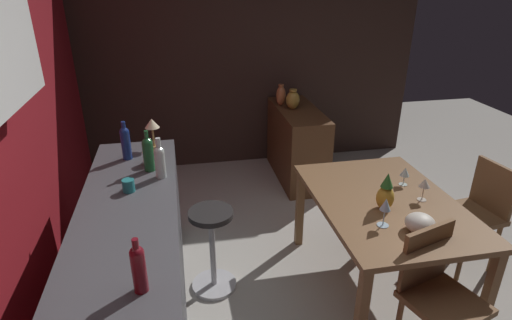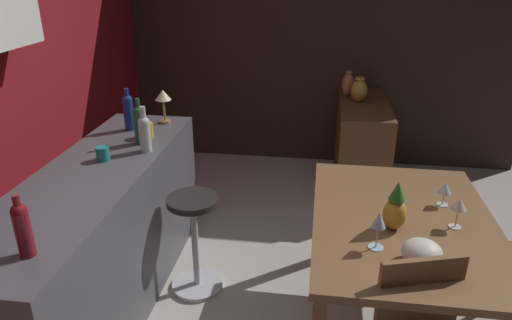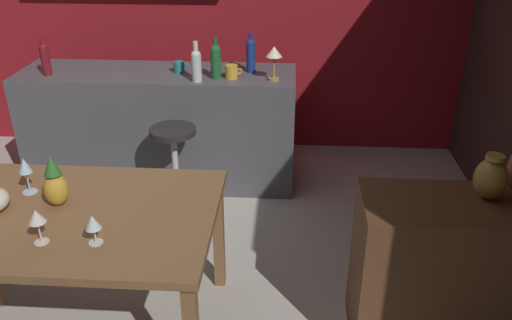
{
  "view_description": "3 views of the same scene",
  "coord_description": "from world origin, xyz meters",
  "px_view_note": "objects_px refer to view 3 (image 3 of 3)",
  "views": [
    {
      "loc": [
        -2.3,
        1.0,
        2.19
      ],
      "look_at": [
        0.74,
        0.4,
        0.79
      ],
      "focal_mm": 29.26,
      "sensor_mm": 36.0,
      "label": 1
    },
    {
      "loc": [
        -2.2,
        0.09,
        1.99
      ],
      "look_at": [
        0.7,
        0.5,
        0.73
      ],
      "focal_mm": 32.64,
      "sensor_mm": 36.0,
      "label": 2
    },
    {
      "loc": [
        1.02,
        -2.42,
        2.07
      ],
      "look_at": [
        0.83,
        0.34,
        0.68
      ],
      "focal_mm": 36.69,
      "sensor_mm": 36.0,
      "label": 3
    }
  ],
  "objects_px": {
    "dining_table": "(77,227)",
    "wine_bottle_ruby": "(45,58)",
    "pineapple_centerpiece": "(55,184)",
    "wine_bottle_cobalt": "(251,54)",
    "wine_glass_left": "(36,218)",
    "counter_lamp": "(274,55)",
    "bar_stool": "(176,168)",
    "wine_glass_right": "(93,223)",
    "wine_glass_center": "(25,167)",
    "wine_bottle_green": "(216,60)",
    "sideboard_cabinet": "(467,275)",
    "cup_mustard": "(232,72)",
    "cup_teal": "(179,67)",
    "vase_brass": "(491,178)",
    "wine_bottle_clear": "(196,64)"
  },
  "relations": [
    {
      "from": "dining_table",
      "to": "wine_bottle_ruby",
      "type": "xyz_separation_m",
      "value": [
        -0.79,
        1.6,
        0.37
      ]
    },
    {
      "from": "pineapple_centerpiece",
      "to": "wine_bottle_cobalt",
      "type": "xyz_separation_m",
      "value": [
        0.81,
        1.71,
        0.19
      ]
    },
    {
      "from": "dining_table",
      "to": "pineapple_centerpiece",
      "type": "xyz_separation_m",
      "value": [
        -0.1,
        0.07,
        0.19
      ]
    },
    {
      "from": "wine_glass_left",
      "to": "counter_lamp",
      "type": "xyz_separation_m",
      "value": [
        0.93,
        1.83,
        0.22
      ]
    },
    {
      "from": "bar_stool",
      "to": "wine_glass_right",
      "type": "height_order",
      "value": "wine_glass_right"
    },
    {
      "from": "wine_glass_center",
      "to": "wine_bottle_green",
      "type": "bearing_deg",
      "value": 62.04
    },
    {
      "from": "sideboard_cabinet",
      "to": "wine_glass_right",
      "type": "height_order",
      "value": "wine_glass_right"
    },
    {
      "from": "wine_glass_center",
      "to": "cup_mustard",
      "type": "relative_size",
      "value": 1.53
    },
    {
      "from": "bar_stool",
      "to": "cup_mustard",
      "type": "bearing_deg",
      "value": 47.27
    },
    {
      "from": "wine_glass_right",
      "to": "cup_teal",
      "type": "distance_m",
      "value": 1.96
    },
    {
      "from": "cup_mustard",
      "to": "sideboard_cabinet",
      "type": "bearing_deg",
      "value": -49.14
    },
    {
      "from": "pineapple_centerpiece",
      "to": "vase_brass",
      "type": "bearing_deg",
      "value": 1.79
    },
    {
      "from": "cup_mustard",
      "to": "wine_bottle_ruby",
      "type": "bearing_deg",
      "value": -179.6
    },
    {
      "from": "sideboard_cabinet",
      "to": "bar_stool",
      "type": "xyz_separation_m",
      "value": [
        -1.7,
        1.13,
        -0.06
      ]
    },
    {
      "from": "wine_glass_left",
      "to": "wine_bottle_green",
      "type": "bearing_deg",
      "value": 74.45
    },
    {
      "from": "wine_glass_left",
      "to": "pineapple_centerpiece",
      "type": "xyz_separation_m",
      "value": [
        -0.06,
        0.32,
        -0.01
      ]
    },
    {
      "from": "wine_glass_center",
      "to": "pineapple_centerpiece",
      "type": "relative_size",
      "value": 0.73
    },
    {
      "from": "wine_glass_left",
      "to": "vase_brass",
      "type": "height_order",
      "value": "vase_brass"
    },
    {
      "from": "cup_teal",
      "to": "dining_table",
      "type": "bearing_deg",
      "value": -95.66
    },
    {
      "from": "dining_table",
      "to": "sideboard_cabinet",
      "type": "distance_m",
      "value": 1.92
    },
    {
      "from": "wine_glass_center",
      "to": "bar_stool",
      "type": "bearing_deg",
      "value": 64.12
    },
    {
      "from": "cup_teal",
      "to": "vase_brass",
      "type": "height_order",
      "value": "vase_brass"
    },
    {
      "from": "wine_glass_center",
      "to": "wine_bottle_green",
      "type": "xyz_separation_m",
      "value": [
        0.76,
        1.43,
        0.15
      ]
    },
    {
      "from": "bar_stool",
      "to": "counter_lamp",
      "type": "bearing_deg",
      "value": 29.14
    },
    {
      "from": "bar_stool",
      "to": "wine_glass_left",
      "type": "distance_m",
      "value": 1.56
    },
    {
      "from": "wine_bottle_cobalt",
      "to": "cup_mustard",
      "type": "bearing_deg",
      "value": -126.95
    },
    {
      "from": "wine_glass_center",
      "to": "wine_bottle_clear",
      "type": "distance_m",
      "value": 1.5
    },
    {
      "from": "wine_bottle_cobalt",
      "to": "wine_bottle_green",
      "type": "bearing_deg",
      "value": -144.13
    },
    {
      "from": "pineapple_centerpiece",
      "to": "sideboard_cabinet",
      "type": "bearing_deg",
      "value": 0.18
    },
    {
      "from": "dining_table",
      "to": "sideboard_cabinet",
      "type": "xyz_separation_m",
      "value": [
        1.91,
        0.08,
        -0.25
      ]
    },
    {
      "from": "vase_brass",
      "to": "cup_mustard",
      "type": "bearing_deg",
      "value": 132.6
    },
    {
      "from": "cup_teal",
      "to": "bar_stool",
      "type": "bearing_deg",
      "value": -85.76
    },
    {
      "from": "dining_table",
      "to": "wine_glass_right",
      "type": "distance_m",
      "value": 0.35
    },
    {
      "from": "wine_bottle_cobalt",
      "to": "vase_brass",
      "type": "distance_m",
      "value": 2.06
    },
    {
      "from": "wine_bottle_ruby",
      "to": "counter_lamp",
      "type": "height_order",
      "value": "wine_bottle_ruby"
    },
    {
      "from": "wine_glass_left",
      "to": "cup_mustard",
      "type": "distance_m",
      "value": 1.96
    },
    {
      "from": "wine_glass_right",
      "to": "counter_lamp",
      "type": "xyz_separation_m",
      "value": [
        0.7,
        1.82,
        0.24
      ]
    },
    {
      "from": "bar_stool",
      "to": "wine_bottle_cobalt",
      "type": "height_order",
      "value": "wine_bottle_cobalt"
    },
    {
      "from": "sideboard_cabinet",
      "to": "wine_bottle_green",
      "type": "height_order",
      "value": "wine_bottle_green"
    },
    {
      "from": "wine_bottle_green",
      "to": "vase_brass",
      "type": "height_order",
      "value": "wine_bottle_green"
    },
    {
      "from": "sideboard_cabinet",
      "to": "bar_stool",
      "type": "relative_size",
      "value": 1.66
    },
    {
      "from": "sideboard_cabinet",
      "to": "wine_glass_left",
      "type": "xyz_separation_m",
      "value": [
        -1.95,
        -0.32,
        0.46
      ]
    },
    {
      "from": "bar_stool",
      "to": "vase_brass",
      "type": "bearing_deg",
      "value": -31.9
    },
    {
      "from": "wine_glass_right",
      "to": "wine_bottle_cobalt",
      "type": "xyz_separation_m",
      "value": [
        0.52,
        2.01,
        0.2
      ]
    },
    {
      "from": "dining_table",
      "to": "cup_teal",
      "type": "xyz_separation_m",
      "value": [
        0.17,
        1.73,
        0.28
      ]
    },
    {
      "from": "wine_glass_left",
      "to": "wine_bottle_clear",
      "type": "distance_m",
      "value": 1.82
    },
    {
      "from": "wine_bottle_ruby",
      "to": "vase_brass",
      "type": "bearing_deg",
      "value": -28.26
    },
    {
      "from": "bar_stool",
      "to": "vase_brass",
      "type": "distance_m",
      "value": 2.11
    },
    {
      "from": "dining_table",
      "to": "counter_lamp",
      "type": "relative_size",
      "value": 5.47
    },
    {
      "from": "wine_bottle_clear",
      "to": "cup_teal",
      "type": "height_order",
      "value": "wine_bottle_clear"
    }
  ]
}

